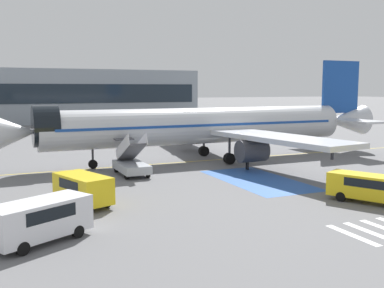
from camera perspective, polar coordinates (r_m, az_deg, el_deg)
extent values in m
plane|color=slate|center=(45.96, 1.72, -2.26)|extent=(600.00, 600.00, 0.00)
cube|color=gold|center=(46.53, 1.28, -2.14)|extent=(76.23, 0.69, 0.01)
cube|color=#2856A8|center=(37.18, 8.34, -4.55)|extent=(5.46, 10.98, 0.01)
cube|color=silver|center=(24.76, 19.68, -10.83)|extent=(0.44, 3.60, 0.01)
cube|color=silver|center=(25.57, 21.67, -10.35)|extent=(0.44, 3.60, 0.01)
cylinder|color=silver|center=(46.09, 1.29, 2.34)|extent=(32.25, 3.88, 3.68)
cone|color=silver|center=(41.71, -21.85, 1.34)|extent=(4.07, 3.63, 3.60)
cone|color=silver|center=(56.77, 18.80, 2.86)|extent=(5.54, 3.56, 3.53)
cylinder|color=black|center=(41.87, -18.11, 2.15)|extent=(2.23, 3.73, 3.71)
cube|color=#19479E|center=(46.08, 1.30, 2.57)|extent=(29.67, 3.94, 0.24)
cube|color=silver|center=(40.46, 10.57, 0.78)|extent=(6.71, 16.59, 0.44)
cylinder|color=#38383D|center=(40.97, 7.62, -0.86)|extent=(2.64, 2.04, 2.02)
cube|color=silver|center=(55.11, 0.57, 2.54)|extent=(6.51, 16.57, 0.44)
cylinder|color=#38383D|center=(53.30, -0.29, 1.03)|extent=(2.64, 2.04, 2.02)
cube|color=#19479E|center=(56.08, 18.34, 6.88)|extent=(5.15, 0.39, 6.09)
cube|color=silver|center=(53.28, 20.27, 2.74)|extent=(3.35, 5.90, 0.24)
cube|color=silver|center=(58.47, 15.49, 3.27)|extent=(3.35, 5.90, 0.24)
cylinder|color=#38383D|center=(42.72, -12.52, -0.63)|extent=(0.20, 0.20, 2.86)
cylinder|color=black|center=(42.93, -12.47, -2.52)|extent=(0.84, 0.29, 0.84)
cylinder|color=#38383D|center=(44.41, 4.79, -0.23)|extent=(0.24, 0.24, 2.55)
cylinder|color=black|center=(44.59, 4.77, -1.86)|extent=(1.10, 0.61, 1.10)
cylinder|color=#38383D|center=(49.60, 1.51, 0.56)|extent=(0.24, 0.24, 2.55)
cylinder|color=black|center=(49.76, 1.51, -0.90)|extent=(1.10, 0.61, 1.10)
cube|color=#ADB2BA|center=(39.20, -7.70, -2.91)|extent=(2.23, 4.81, 0.70)
cylinder|color=black|center=(40.61, -9.63, -3.09)|extent=(0.22, 0.70, 0.70)
cylinder|color=black|center=(41.11, -7.10, -2.93)|extent=(0.22, 0.70, 0.70)
cylinder|color=black|center=(37.42, -8.34, -3.94)|extent=(0.22, 0.70, 0.70)
cylinder|color=black|center=(37.96, -5.61, -3.74)|extent=(0.22, 0.70, 0.70)
cube|color=#4C4C51|center=(39.00, -7.73, -1.07)|extent=(1.46, 4.15, 1.99)
cube|color=#4C4C51|center=(41.06, -8.65, 0.62)|extent=(1.66, 1.11, 0.12)
cube|color=silver|center=(38.73, -8.83, -0.43)|extent=(0.09, 4.47, 2.71)
cube|color=silver|center=(39.16, -6.66, -0.32)|extent=(0.09, 4.47, 2.71)
cube|color=#38383D|center=(66.42, -0.90, 1.30)|extent=(8.13, 2.93, 0.60)
cube|color=silver|center=(65.17, -4.15, 1.61)|extent=(1.91, 2.47, 1.60)
cube|color=black|center=(64.89, -4.91, 1.87)|extent=(0.15, 2.00, 0.70)
cylinder|color=#B7BCC4|center=(66.41, -0.62, 2.56)|extent=(5.64, 2.60, 2.31)
cylinder|color=gold|center=(66.41, -0.62, 2.56)|extent=(0.48, 2.37, 2.35)
cylinder|color=black|center=(64.22, -3.54, 0.82)|extent=(0.97, 0.33, 0.96)
cylinder|color=black|center=(66.48, -4.14, 1.03)|extent=(0.97, 0.33, 0.96)
cylinder|color=black|center=(65.49, -0.19, 0.96)|extent=(0.97, 0.33, 0.96)
cylinder|color=black|center=(67.71, -0.89, 1.16)|extent=(0.97, 0.33, 0.96)
cylinder|color=black|center=(66.30, 1.62, 1.03)|extent=(0.97, 0.33, 0.96)
cylinder|color=black|center=(68.49, 0.87, 1.22)|extent=(0.97, 0.33, 0.96)
cube|color=yellow|center=(29.42, -13.69, -5.47)|extent=(3.34, 4.72, 1.68)
cube|color=black|center=(29.34, -13.71, -4.76)|extent=(2.71, 2.91, 0.60)
cylinder|color=black|center=(28.96, -10.72, -7.29)|extent=(0.41, 0.67, 0.64)
cylinder|color=black|center=(28.05, -13.90, -7.85)|extent=(0.41, 0.67, 0.64)
cylinder|color=black|center=(31.18, -13.41, -6.34)|extent=(0.41, 0.67, 0.64)
cylinder|color=black|center=(30.33, -16.42, -6.81)|extent=(0.41, 0.67, 0.64)
cube|color=yellow|center=(31.57, 21.81, -5.07)|extent=(4.04, 5.62, 1.53)
cube|color=black|center=(31.50, 21.84, -4.47)|extent=(2.97, 3.47, 0.55)
cylinder|color=black|center=(31.50, 18.38, -6.37)|extent=(0.47, 0.66, 0.64)
cylinder|color=black|center=(33.01, 19.42, -5.80)|extent=(0.47, 0.66, 0.64)
cube|color=silver|center=(23.23, -18.78, -8.93)|extent=(5.29, 4.14, 1.74)
cube|color=black|center=(23.13, -18.82, -8.02)|extent=(3.37, 3.11, 0.62)
cylinder|color=black|center=(25.03, -16.96, -9.77)|extent=(0.66, 0.48, 0.64)
cylinder|color=black|center=(23.58, -14.27, -10.73)|extent=(0.66, 0.48, 0.64)
cylinder|color=black|center=(23.50, -23.14, -11.15)|extent=(0.66, 0.48, 0.64)
cylinder|color=black|center=(21.95, -20.70, -12.33)|extent=(0.66, 0.48, 0.64)
cylinder|color=black|center=(41.75, 6.92, -2.67)|extent=(0.14, 0.14, 0.84)
cylinder|color=black|center=(41.69, 7.13, -2.69)|extent=(0.14, 0.14, 0.84)
cube|color=orange|center=(41.60, 7.04, -1.66)|extent=(0.43, 0.47, 0.66)
cube|color=silver|center=(41.60, 7.04, -1.66)|extent=(0.45, 0.48, 0.06)
sphere|color=tan|center=(41.53, 7.05, -1.06)|extent=(0.23, 0.23, 0.23)
cylinder|color=#2D2D33|center=(49.45, 17.27, -1.46)|extent=(0.14, 0.14, 0.78)
cylinder|color=#2D2D33|center=(49.45, 17.47, -1.46)|extent=(0.14, 0.14, 0.78)
cube|color=orange|center=(49.36, 17.40, -0.65)|extent=(0.47, 0.43, 0.62)
cube|color=silver|center=(49.36, 17.40, -0.65)|extent=(0.48, 0.45, 0.06)
sphere|color=#9E704C|center=(49.30, 17.42, -0.18)|extent=(0.21, 0.21, 0.21)
cube|color=#89939E|center=(103.02, -20.17, 5.71)|extent=(74.86, 12.00, 11.59)
cube|color=#19232D|center=(96.97, -19.96, 6.00)|extent=(71.87, 0.10, 4.05)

